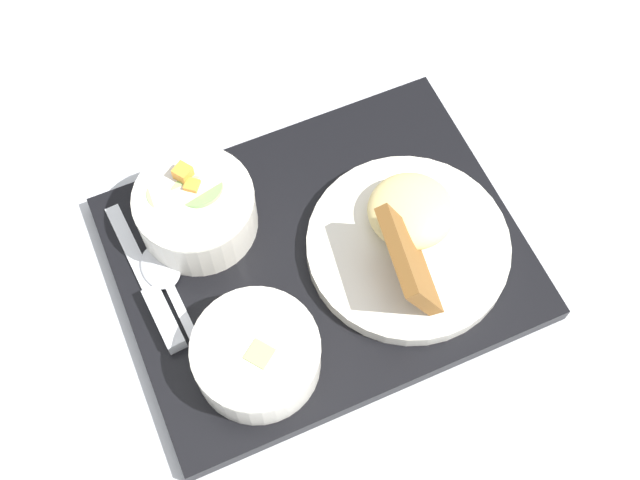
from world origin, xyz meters
TOP-DOWN VIEW (x-y plane):
  - ground_plane at (0.00, 0.00)m, footprint 4.00×4.00m
  - serving_tray at (0.00, 0.00)m, footprint 0.42×0.34m
  - bowl_salad at (-0.10, 0.07)m, footprint 0.12×0.12m
  - bowl_soup at (-0.09, -0.09)m, footprint 0.12×0.12m
  - plate_main at (0.08, -0.02)m, footprint 0.20×0.20m
  - knife at (-0.17, -0.00)m, footprint 0.04×0.17m
  - spoon at (-0.15, 0.02)m, footprint 0.04×0.14m

SIDE VIEW (x-z plane):
  - ground_plane at x=0.00m, z-range 0.00..0.00m
  - serving_tray at x=0.00m, z-range 0.00..0.02m
  - spoon at x=-0.15m, z-range 0.02..0.03m
  - knife at x=-0.17m, z-range 0.02..0.04m
  - plate_main at x=0.08m, z-range -0.01..0.08m
  - bowl_soup at x=-0.09m, z-range 0.02..0.07m
  - bowl_salad at x=-0.10m, z-range 0.02..0.09m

